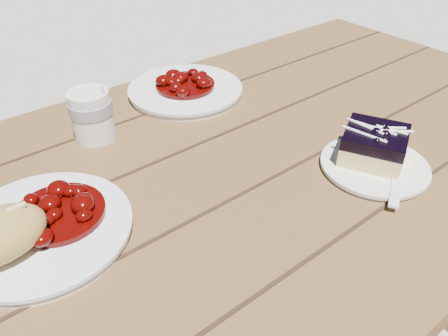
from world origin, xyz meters
TOP-DOWN VIEW (x-y plane):
  - picnic_table at (0.00, -0.00)m, footprint 2.00×1.55m
  - main_plate at (-0.10, 0.03)m, footprint 0.25×0.25m
  - goulash_stew at (-0.07, 0.03)m, footprint 0.13×0.13m
  - dessert_plate at (0.40, -0.17)m, footprint 0.18×0.18m
  - blueberry_cake at (0.41, -0.15)m, footprint 0.14×0.14m
  - fork_dessert at (0.38, -0.22)m, footprint 0.15×0.10m
  - coffee_cup at (0.07, 0.22)m, footprint 0.08×0.08m
  - second_plate at (0.31, 0.27)m, footprint 0.25×0.25m
  - second_stew at (0.31, 0.27)m, footprint 0.13×0.13m

SIDE VIEW (x-z plane):
  - picnic_table at x=0.00m, z-range 0.21..0.96m
  - dessert_plate at x=0.40m, z-range 0.75..0.76m
  - main_plate at x=-0.10m, z-range 0.75..0.77m
  - second_plate at x=0.31m, z-range 0.75..0.77m
  - fork_dessert at x=0.38m, z-range 0.76..0.76m
  - goulash_stew at x=-0.07m, z-range 0.77..0.81m
  - second_stew at x=0.31m, z-range 0.77..0.81m
  - blueberry_cake at x=0.41m, z-range 0.76..0.82m
  - coffee_cup at x=0.07m, z-range 0.75..0.84m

